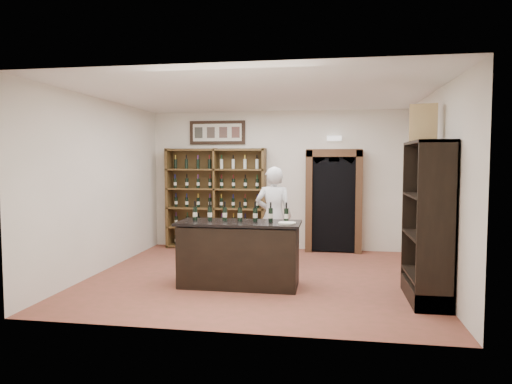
# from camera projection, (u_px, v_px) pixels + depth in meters

# --- Properties ---
(floor) EXTENTS (5.50, 5.50, 0.00)m
(floor) POSITION_uv_depth(u_px,v_px,m) (258.00, 277.00, 7.60)
(floor) COLOR #95473B
(floor) RESTS_ON ground
(ceiling) EXTENTS (5.50, 5.50, 0.00)m
(ceiling) POSITION_uv_depth(u_px,v_px,m) (258.00, 95.00, 7.40)
(ceiling) COLOR white
(ceiling) RESTS_ON wall_back
(wall_back) EXTENTS (5.50, 0.04, 3.00)m
(wall_back) POSITION_uv_depth(u_px,v_px,m) (276.00, 180.00, 9.96)
(wall_back) COLOR white
(wall_back) RESTS_ON ground
(wall_left) EXTENTS (0.04, 5.00, 3.00)m
(wall_left) POSITION_uv_depth(u_px,v_px,m) (102.00, 185.00, 7.94)
(wall_left) COLOR white
(wall_left) RESTS_ON ground
(wall_right) EXTENTS (0.04, 5.00, 3.00)m
(wall_right) POSITION_uv_depth(u_px,v_px,m) (433.00, 189.00, 7.06)
(wall_right) COLOR white
(wall_right) RESTS_ON ground
(wine_shelf) EXTENTS (2.20, 0.38, 2.20)m
(wine_shelf) POSITION_uv_depth(u_px,v_px,m) (216.00, 198.00, 10.03)
(wine_shelf) COLOR #4F391B
(wine_shelf) RESTS_ON ground
(framed_picture) EXTENTS (1.25, 0.04, 0.52)m
(framed_picture) POSITION_uv_depth(u_px,v_px,m) (217.00, 133.00, 10.07)
(framed_picture) COLOR black
(framed_picture) RESTS_ON wall_back
(arched_doorway) EXTENTS (1.17, 0.35, 2.17)m
(arched_doorway) POSITION_uv_depth(u_px,v_px,m) (334.00, 198.00, 9.62)
(arched_doorway) COLOR black
(arched_doorway) RESTS_ON ground
(emergency_light) EXTENTS (0.30, 0.10, 0.10)m
(emergency_light) POSITION_uv_depth(u_px,v_px,m) (334.00, 138.00, 9.62)
(emergency_light) COLOR white
(emergency_light) RESTS_ON wall_back
(tasting_counter) EXTENTS (1.88, 0.78, 1.00)m
(tasting_counter) POSITION_uv_depth(u_px,v_px,m) (239.00, 254.00, 7.01)
(tasting_counter) COLOR black
(tasting_counter) RESTS_ON ground
(counter_bottle_0) EXTENTS (0.07, 0.07, 0.30)m
(counter_bottle_0) POSITION_uv_depth(u_px,v_px,m) (195.00, 213.00, 7.16)
(counter_bottle_0) COLOR black
(counter_bottle_0) RESTS_ON tasting_counter
(counter_bottle_1) EXTENTS (0.07, 0.07, 0.30)m
(counter_bottle_1) POSITION_uv_depth(u_px,v_px,m) (210.00, 214.00, 7.12)
(counter_bottle_1) COLOR black
(counter_bottle_1) RESTS_ON tasting_counter
(counter_bottle_2) EXTENTS (0.07, 0.07, 0.30)m
(counter_bottle_2) POSITION_uv_depth(u_px,v_px,m) (225.00, 214.00, 7.08)
(counter_bottle_2) COLOR black
(counter_bottle_2) RESTS_ON tasting_counter
(counter_bottle_3) EXTENTS (0.07, 0.07, 0.30)m
(counter_bottle_3) POSITION_uv_depth(u_px,v_px,m) (240.00, 214.00, 7.05)
(counter_bottle_3) COLOR black
(counter_bottle_3) RESTS_ON tasting_counter
(counter_bottle_4) EXTENTS (0.07, 0.07, 0.30)m
(counter_bottle_4) POSITION_uv_depth(u_px,v_px,m) (255.00, 214.00, 7.01)
(counter_bottle_4) COLOR black
(counter_bottle_4) RESTS_ON tasting_counter
(counter_bottle_5) EXTENTS (0.07, 0.07, 0.30)m
(counter_bottle_5) POSITION_uv_depth(u_px,v_px,m) (271.00, 215.00, 6.97)
(counter_bottle_5) COLOR black
(counter_bottle_5) RESTS_ON tasting_counter
(counter_bottle_6) EXTENTS (0.07, 0.07, 0.30)m
(counter_bottle_6) POSITION_uv_depth(u_px,v_px,m) (286.00, 215.00, 6.93)
(counter_bottle_6) COLOR black
(counter_bottle_6) RESTS_ON tasting_counter
(side_cabinet) EXTENTS (0.48, 1.20, 2.20)m
(side_cabinet) POSITION_uv_depth(u_px,v_px,m) (429.00, 247.00, 6.26)
(side_cabinet) COLOR black
(side_cabinet) RESTS_ON ground
(shopkeeper) EXTENTS (0.68, 0.46, 1.83)m
(shopkeeper) POSITION_uv_depth(u_px,v_px,m) (274.00, 217.00, 8.31)
(shopkeeper) COLOR silver
(shopkeeper) RESTS_ON ground
(plate) EXTENTS (0.26, 0.26, 0.02)m
(plate) POSITION_uv_depth(u_px,v_px,m) (287.00, 223.00, 6.75)
(plate) COLOR beige
(plate) RESTS_ON tasting_counter
(wine_crate) EXTENTS (0.40, 0.24, 0.54)m
(wine_crate) POSITION_uv_depth(u_px,v_px,m) (423.00, 123.00, 6.48)
(wine_crate) COLOR tan
(wine_crate) RESTS_ON side_cabinet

